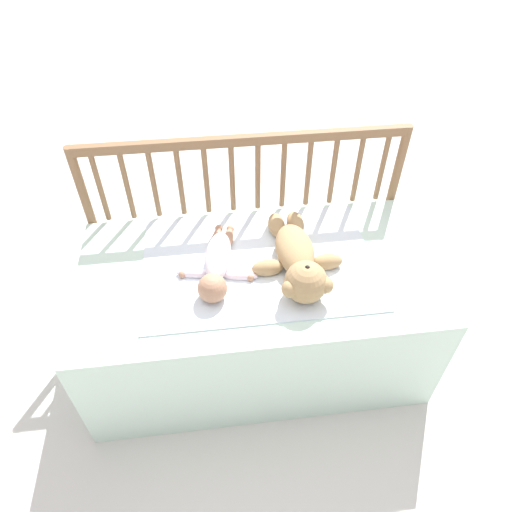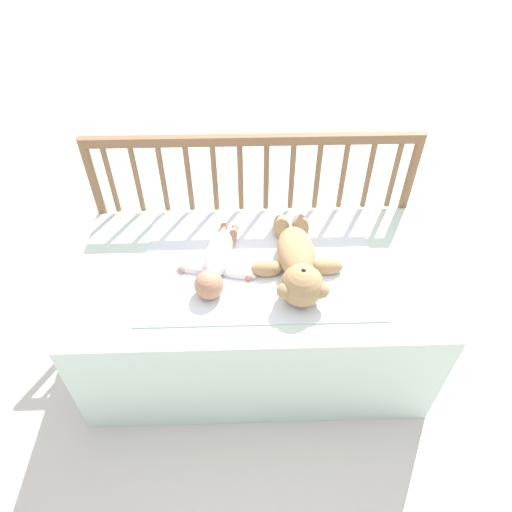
# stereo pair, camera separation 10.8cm
# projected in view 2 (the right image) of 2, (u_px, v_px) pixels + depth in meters

# --- Properties ---
(ground_plane) EXTENTS (12.00, 12.00, 0.00)m
(ground_plane) POSITION_uv_depth(u_px,v_px,m) (256.00, 348.00, 2.00)
(ground_plane) COLOR silver
(crib_mattress) EXTENTS (1.30, 0.68, 0.50)m
(crib_mattress) POSITION_uv_depth(u_px,v_px,m) (256.00, 313.00, 1.83)
(crib_mattress) COLOR silver
(crib_mattress) RESTS_ON ground_plane
(crib_rail) EXTENTS (1.30, 0.04, 0.83)m
(crib_rail) POSITION_uv_depth(u_px,v_px,m) (253.00, 188.00, 1.84)
(crib_rail) COLOR brown
(crib_rail) RESTS_ON ground_plane
(blanket) EXTENTS (0.84, 0.57, 0.01)m
(blanket) POSITION_uv_depth(u_px,v_px,m) (259.00, 262.00, 1.67)
(blanket) COLOR white
(blanket) RESTS_ON crib_mattress
(teddy_bear) EXTENTS (0.33, 0.48, 0.15)m
(teddy_bear) POSITION_uv_depth(u_px,v_px,m) (298.00, 263.00, 1.60)
(teddy_bear) COLOR tan
(teddy_bear) RESTS_ON crib_mattress
(baby) EXTENTS (0.29, 0.41, 0.10)m
(baby) POSITION_uv_depth(u_px,v_px,m) (217.00, 261.00, 1.62)
(baby) COLOR white
(baby) RESTS_ON crib_mattress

